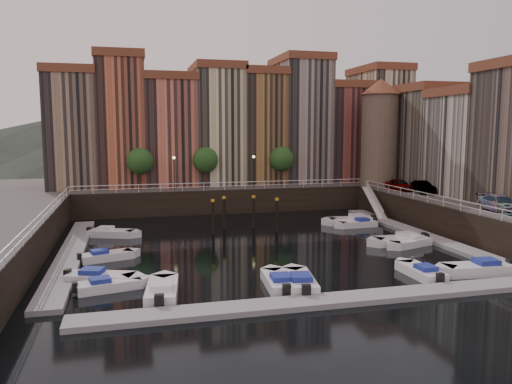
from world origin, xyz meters
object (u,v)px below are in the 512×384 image
object	(u,v)px
car_a	(399,185)
car_c	(500,205)
corner_tower	(380,131)
boat_left_2	(105,256)
boat_left_1	(99,278)
gangway	(374,201)
mooring_pilings	(242,215)
boat_left_0	(107,285)
car_b	(423,188)

from	to	relation	value
car_a	car_c	bearing A→B (deg)	-92.60
corner_tower	boat_left_2	size ratio (longest dim) A/B	3.16
boat_left_1	car_a	world-z (taller)	car_a
corner_tower	boat_left_2	distance (m)	39.06
gangway	car_c	bearing A→B (deg)	-77.81
mooring_pilings	boat_left_2	world-z (taller)	mooring_pilings
boat_left_0	car_a	distance (m)	39.26
boat_left_0	boat_left_2	distance (m)	7.91
car_a	car_c	size ratio (longest dim) A/B	0.82
boat_left_1	car_a	bearing A→B (deg)	49.42
gangway	corner_tower	bearing A→B (deg)	57.20
boat_left_0	mooring_pilings	bearing A→B (deg)	40.38
mooring_pilings	car_b	size ratio (longest dim) A/B	1.58
corner_tower	boat_left_2	xyz separation A→B (m)	(-33.38, -17.73, -9.86)
boat_left_0	car_b	size ratio (longest dim) A/B	1.01
corner_tower	mooring_pilings	bearing A→B (deg)	-156.30
mooring_pilings	gangway	bearing A→B (deg)	14.12
car_b	mooring_pilings	bearing A→B (deg)	-165.79
boat_left_1	boat_left_2	xyz separation A→B (m)	(0.13, 6.22, -0.04)
mooring_pilings	boat_left_2	distance (m)	16.01
corner_tower	car_c	world-z (taller)	corner_tower
mooring_pilings	car_c	bearing A→B (deg)	-30.67
corner_tower	mooring_pilings	distance (m)	23.59
boat_left_1	car_a	size ratio (longest dim) A/B	1.19
mooring_pilings	boat_left_2	xyz separation A→B (m)	(-13.25, -8.89, -1.32)
boat_left_0	car_a	size ratio (longest dim) A/B	1.06
corner_tower	boat_left_1	bearing A→B (deg)	-144.45
boat_left_2	boat_left_0	bearing A→B (deg)	-103.43
mooring_pilings	boat_left_1	world-z (taller)	mooring_pilings
car_c	boat_left_2	bearing A→B (deg)	-178.43
gangway	boat_left_1	distance (m)	36.30
mooring_pilings	car_b	distance (m)	21.80
boat_left_1	corner_tower	bearing A→B (deg)	55.47
car_a	car_b	distance (m)	3.30
car_b	corner_tower	bearing A→B (deg)	112.82
gangway	car_c	size ratio (longest dim) A/B	1.66
corner_tower	boat_left_1	world-z (taller)	corner_tower
gangway	boat_left_2	distance (m)	33.27
boat_left_2	car_b	bearing A→B (deg)	-0.97
mooring_pilings	boat_left_1	distance (m)	20.22
mooring_pilings	car_a	bearing A→B (deg)	11.05
boat_left_0	car_c	world-z (taller)	car_c
car_a	car_c	xyz separation A→B (m)	(0.49, -16.33, 0.02)
boat_left_0	car_c	distance (m)	34.10
mooring_pilings	car_c	xyz separation A→B (m)	(20.84, -12.36, 2.08)
mooring_pilings	boat_left_0	world-z (taller)	mooring_pilings
gangway	mooring_pilings	size ratio (longest dim) A/B	1.21
car_a	car_b	world-z (taller)	car_b
corner_tower	car_c	bearing A→B (deg)	-88.09
car_a	car_b	size ratio (longest dim) A/B	0.95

